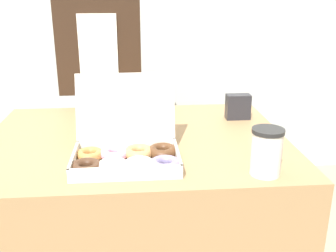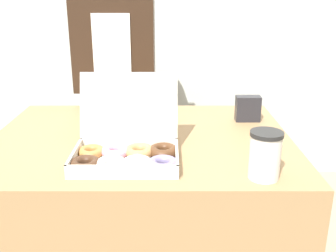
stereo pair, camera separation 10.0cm
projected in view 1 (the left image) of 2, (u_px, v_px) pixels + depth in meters
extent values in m
cube|color=#99754C|center=(138.00, 225.00, 1.59)|extent=(1.12, 0.84, 0.76)
cube|color=silver|center=(126.00, 164.00, 1.24)|extent=(0.33, 0.22, 0.01)
cube|color=silver|center=(73.00, 160.00, 1.22)|extent=(0.01, 0.22, 0.04)
cube|color=silver|center=(177.00, 156.00, 1.24)|extent=(0.01, 0.22, 0.04)
cube|color=silver|center=(125.00, 173.00, 1.13)|extent=(0.33, 0.01, 0.04)
cube|color=silver|center=(126.00, 145.00, 1.33)|extent=(0.33, 0.01, 0.04)
cube|color=silver|center=(125.00, 106.00, 1.33)|extent=(0.33, 0.08, 0.22)
torus|color=#422819|center=(85.00, 167.00, 1.17)|extent=(0.11, 0.11, 0.03)
torus|color=#A87038|center=(89.00, 154.00, 1.27)|extent=(0.09, 0.09, 0.03)
torus|color=silver|center=(112.00, 166.00, 1.18)|extent=(0.11, 0.11, 0.03)
torus|color=pink|center=(114.00, 153.00, 1.28)|extent=(0.10, 0.10, 0.03)
torus|color=white|center=(138.00, 165.00, 1.19)|extent=(0.13, 0.13, 0.03)
torus|color=#B27F4C|center=(138.00, 152.00, 1.28)|extent=(0.14, 0.14, 0.03)
torus|color=slate|center=(164.00, 164.00, 1.19)|extent=(0.10, 0.10, 0.03)
torus|color=#4C2D19|center=(162.00, 151.00, 1.29)|extent=(0.12, 0.12, 0.03)
cylinder|color=silver|center=(266.00, 154.00, 1.16)|extent=(0.09, 0.09, 0.13)
cylinder|color=black|center=(268.00, 131.00, 1.13)|extent=(0.10, 0.10, 0.01)
cube|color=#232328|center=(237.00, 107.00, 1.67)|extent=(0.10, 0.05, 0.11)
cylinder|color=#4C4742|center=(106.00, 163.00, 2.11)|extent=(0.22, 0.22, 0.80)
cube|color=black|center=(99.00, 37.00, 1.89)|extent=(0.40, 0.18, 0.53)
cube|color=silver|center=(98.00, 51.00, 1.82)|extent=(0.18, 0.01, 0.34)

